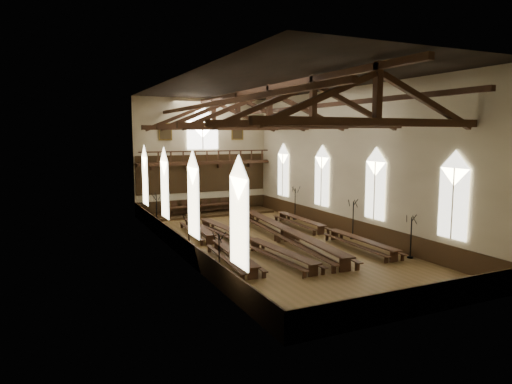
{
  "coord_description": "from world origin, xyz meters",
  "views": [
    {
      "loc": [
        -12.87,
        -25.39,
        6.9
      ],
      "look_at": [
        -0.21,
        1.5,
        3.12
      ],
      "focal_mm": 32.0,
      "sensor_mm": 36.0,
      "label": 1
    }
  ],
  "objects_px": {
    "refectory_row_d": "(328,230)",
    "candelabrum_left_near": "(219,266)",
    "candelabrum_left_far": "(157,219)",
    "candelabrum_right_near": "(411,245)",
    "high_table": "(208,206)",
    "candelabrum_right_mid": "(353,227)",
    "refectory_row_c": "(287,232)",
    "dais": "(208,214)",
    "candelabrum_right_far": "(295,209)",
    "candelabrum_left_mid": "(189,244)",
    "refectory_row_a": "(215,240)",
    "refectory_row_b": "(248,239)"
  },
  "relations": [
    {
      "from": "high_table",
      "to": "candelabrum_left_mid",
      "type": "height_order",
      "value": "candelabrum_left_mid"
    },
    {
      "from": "refectory_row_a",
      "to": "candelabrum_left_near",
      "type": "bearing_deg",
      "value": -108.0
    },
    {
      "from": "dais",
      "to": "refectory_row_d",
      "type": "bearing_deg",
      "value": -69.0
    },
    {
      "from": "refectory_row_a",
      "to": "dais",
      "type": "xyz_separation_m",
      "value": [
        3.45,
        11.15,
        -0.39
      ]
    },
    {
      "from": "high_table",
      "to": "candelabrum_right_near",
      "type": "xyz_separation_m",
      "value": [
        5.7,
        -17.97,
        -0.05
      ]
    },
    {
      "from": "refectory_row_c",
      "to": "candelabrum_left_mid",
      "type": "relative_size",
      "value": 6.25
    },
    {
      "from": "refectory_row_d",
      "to": "dais",
      "type": "xyz_separation_m",
      "value": [
        -4.46,
        11.63,
        -0.4
      ]
    },
    {
      "from": "dais",
      "to": "candelabrum_left_far",
      "type": "relative_size",
      "value": 4.17
    },
    {
      "from": "candelabrum_right_near",
      "to": "candelabrum_left_near",
      "type": "bearing_deg",
      "value": 175.9
    },
    {
      "from": "refectory_row_a",
      "to": "candelabrum_left_mid",
      "type": "relative_size",
      "value": 5.64
    },
    {
      "from": "candelabrum_left_near",
      "to": "candelabrum_left_far",
      "type": "height_order",
      "value": "candelabrum_left_far"
    },
    {
      "from": "candelabrum_left_near",
      "to": "candelabrum_left_mid",
      "type": "distance_m",
      "value": 4.85
    },
    {
      "from": "candelabrum_left_near",
      "to": "high_table",
      "type": "bearing_deg",
      "value": 72.54
    },
    {
      "from": "refectory_row_b",
      "to": "high_table",
      "type": "relative_size",
      "value": 1.81
    },
    {
      "from": "high_table",
      "to": "candelabrum_right_far",
      "type": "relative_size",
      "value": 2.83
    },
    {
      "from": "refectory_row_b",
      "to": "high_table",
      "type": "xyz_separation_m",
      "value": [
        1.53,
        11.89,
        0.29
      ]
    },
    {
      "from": "candelabrum_left_far",
      "to": "candelabrum_right_near",
      "type": "bearing_deg",
      "value": -50.75
    },
    {
      "from": "refectory_row_d",
      "to": "candelabrum_left_near",
      "type": "distance_m",
      "value": 11.32
    },
    {
      "from": "dais",
      "to": "candelabrum_right_near",
      "type": "bearing_deg",
      "value": -72.41
    },
    {
      "from": "candelabrum_left_far",
      "to": "candelabrum_right_far",
      "type": "xyz_separation_m",
      "value": [
        11.1,
        -0.73,
        -0.01
      ]
    },
    {
      "from": "dais",
      "to": "candelabrum_right_far",
      "type": "distance_m",
      "value": 7.69
    },
    {
      "from": "high_table",
      "to": "candelabrum_left_mid",
      "type": "xyz_separation_m",
      "value": [
        -5.4,
        -12.32,
        -0.06
      ]
    },
    {
      "from": "refectory_row_b",
      "to": "candelabrum_left_near",
      "type": "distance_m",
      "value": 6.55
    },
    {
      "from": "refectory_row_c",
      "to": "high_table",
      "type": "distance_m",
      "value": 11.48
    },
    {
      "from": "candelabrum_left_far",
      "to": "candelabrum_right_near",
      "type": "xyz_separation_m",
      "value": [
        11.1,
        -13.59,
        -0.08
      ]
    },
    {
      "from": "high_table",
      "to": "candelabrum_left_near",
      "type": "xyz_separation_m",
      "value": [
        -5.4,
        -17.17,
        -0.08
      ]
    },
    {
      "from": "refectory_row_b",
      "to": "candelabrum_right_far",
      "type": "height_order",
      "value": "candelabrum_right_far"
    },
    {
      "from": "refectory_row_a",
      "to": "candelabrum_right_mid",
      "type": "bearing_deg",
      "value": -9.79
    },
    {
      "from": "candelabrum_right_mid",
      "to": "candelabrum_right_far",
      "type": "xyz_separation_m",
      "value": [
        0.0,
        7.62,
        0.02
      ]
    },
    {
      "from": "refectory_row_d",
      "to": "candelabrum_right_near",
      "type": "distance_m",
      "value": 6.47
    },
    {
      "from": "candelabrum_left_far",
      "to": "refectory_row_d",
      "type": "bearing_deg",
      "value": -36.29
    },
    {
      "from": "refectory_row_d",
      "to": "candelabrum_right_mid",
      "type": "xyz_separation_m",
      "value": [
        1.23,
        -1.1,
        0.31
      ]
    },
    {
      "from": "dais",
      "to": "high_table",
      "type": "distance_m",
      "value": 0.7
    },
    {
      "from": "refectory_row_a",
      "to": "candelabrum_left_far",
      "type": "distance_m",
      "value": 7.05
    },
    {
      "from": "candelabrum_right_near",
      "to": "refectory_row_a",
      "type": "bearing_deg",
      "value": 143.29
    },
    {
      "from": "refectory_row_c",
      "to": "candelabrum_right_mid",
      "type": "relative_size",
      "value": 5.74
    },
    {
      "from": "candelabrum_left_far",
      "to": "candelabrum_right_far",
      "type": "height_order",
      "value": "candelabrum_left_far"
    },
    {
      "from": "refectory_row_d",
      "to": "refectory_row_a",
      "type": "bearing_deg",
      "value": 176.55
    },
    {
      "from": "candelabrum_right_far",
      "to": "candelabrum_left_near",
      "type": "bearing_deg",
      "value": -132.62
    },
    {
      "from": "refectory_row_c",
      "to": "candelabrum_left_near",
      "type": "relative_size",
      "value": 6.44
    },
    {
      "from": "candelabrum_left_mid",
      "to": "candelabrum_left_far",
      "type": "relative_size",
      "value": 0.89
    },
    {
      "from": "refectory_row_b",
      "to": "candelabrum_right_mid",
      "type": "relative_size",
      "value": 5.25
    },
    {
      "from": "refectory_row_a",
      "to": "refectory_row_b",
      "type": "bearing_deg",
      "value": -21.18
    },
    {
      "from": "refectory_row_b",
      "to": "candelabrum_right_near",
      "type": "bearing_deg",
      "value": -40.06
    },
    {
      "from": "high_table",
      "to": "candelabrum_right_mid",
      "type": "height_order",
      "value": "candelabrum_right_mid"
    },
    {
      "from": "high_table",
      "to": "dais",
      "type": "bearing_deg",
      "value": -89.1
    },
    {
      "from": "candelabrum_left_near",
      "to": "candelabrum_left_mid",
      "type": "bearing_deg",
      "value": 90.0
    },
    {
      "from": "refectory_row_b",
      "to": "candelabrum_left_mid",
      "type": "bearing_deg",
      "value": -173.74
    },
    {
      "from": "refectory_row_c",
      "to": "dais",
      "type": "bearing_deg",
      "value": 97.48
    },
    {
      "from": "candelabrum_right_mid",
      "to": "high_table",
      "type": "bearing_deg",
      "value": 114.11
    }
  ]
}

